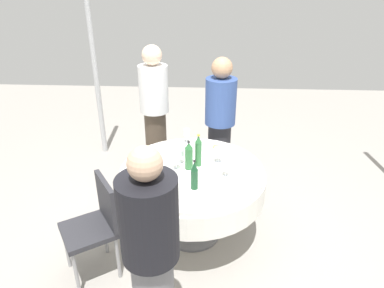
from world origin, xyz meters
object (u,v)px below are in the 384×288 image
object	(u,v)px
plate_north	(151,164)
wine_glass_east	(226,165)
bottle_green_front	(198,151)
plate_inner	(217,148)
dining_table	(192,183)
bottle_green_near	(189,156)
bottle_dark_green_left	(194,176)
wine_glass_far	(187,133)
person_front	(151,259)
person_left	(220,124)
wine_glass_outer	(181,153)
plate_outer	(157,183)
chair_rear	(97,221)
wine_glass_mid	(218,152)
wine_glass_rear	(176,159)
person_near	(155,111)

from	to	relation	value
plate_north	wine_glass_east	bearing A→B (deg)	166.71
bottle_green_front	plate_inner	xyz separation A→B (m)	(-0.18, -0.34, -0.13)
dining_table	bottle_green_near	xyz separation A→B (m)	(0.03, 0.00, 0.28)
bottle_dark_green_left	bottle_green_front	xyz separation A→B (m)	(-0.02, -0.39, 0.02)
wine_glass_far	person_front	distance (m)	1.73
bottle_green_front	wine_glass_east	xyz separation A→B (m)	(-0.25, 0.19, -0.03)
person_left	person_front	xyz separation A→B (m)	(0.44, 2.07, -0.02)
plate_north	wine_glass_outer	bearing A→B (deg)	-171.40
plate_outer	wine_glass_outer	bearing A→B (deg)	-114.77
person_front	chair_rear	bearing A→B (deg)	-41.21
person_front	plate_outer	bearing A→B (deg)	-75.12
wine_glass_mid	wine_glass_outer	size ratio (longest dim) A/B	1.02
wine_glass_rear	plate_inner	size ratio (longest dim) A/B	0.62
bottle_green_near	plate_outer	xyz separation A→B (m)	(0.25, 0.27, -0.12)
bottle_green_front	plate_inner	bearing A→B (deg)	-117.41
chair_rear	wine_glass_mid	bearing A→B (deg)	-91.24
bottle_dark_green_left	plate_north	bearing A→B (deg)	-40.57
plate_north	dining_table	bearing A→B (deg)	173.55
wine_glass_mid	wine_glass_rear	xyz separation A→B (m)	(0.38, 0.15, -0.01)
bottle_dark_green_left	person_front	size ratio (longest dim) A/B	0.17
wine_glass_mid	chair_rear	bearing A→B (deg)	32.70
bottle_green_near	person_front	xyz separation A→B (m)	(0.15, 1.18, -0.06)
person_left	person_front	distance (m)	2.11
dining_table	bottle_green_front	size ratio (longest dim) A/B	4.30
wine_glass_rear	wine_glass_mid	bearing A→B (deg)	-159.03
wine_glass_rear	plate_inner	world-z (taller)	wine_glass_rear
bottle_dark_green_left	plate_inner	xyz separation A→B (m)	(-0.19, -0.73, -0.11)
chair_rear	person_left	bearing A→B (deg)	-70.18
chair_rear	wine_glass_far	bearing A→B (deg)	-66.41
bottle_green_near	plate_inner	size ratio (longest dim) A/B	1.25
dining_table	wine_glass_east	xyz separation A→B (m)	(-0.30, 0.12, 0.26)
bottle_dark_green_left	plate_inner	world-z (taller)	bottle_dark_green_left
wine_glass_far	wine_glass_outer	distance (m)	0.46
bottle_green_front	wine_glass_rear	bearing A→B (deg)	23.18
wine_glass_rear	plate_outer	xyz separation A→B (m)	(0.14, 0.26, -0.09)
bottle_green_near	plate_north	bearing A→B (deg)	-7.45
wine_glass_mid	person_left	size ratio (longest dim) A/B	0.10
wine_glass_far	chair_rear	distance (m)	1.28
wine_glass_rear	chair_rear	size ratio (longest dim) A/B	0.16
bottle_green_front	plate_outer	xyz separation A→B (m)	(0.33, 0.34, -0.13)
plate_outer	bottle_dark_green_left	bearing A→B (deg)	172.52
bottle_dark_green_left	wine_glass_far	xyz separation A→B (m)	(0.12, -0.86, -0.01)
wine_glass_east	bottle_green_near	bearing A→B (deg)	-19.30
wine_glass_outer	chair_rear	world-z (taller)	wine_glass_outer
bottle_green_near	wine_glass_far	xyz separation A→B (m)	(0.06, -0.54, -0.02)
person_near	chair_rear	xyz separation A→B (m)	(0.24, 1.62, -0.35)
wine_glass_far	wine_glass_mid	bearing A→B (deg)	128.20
wine_glass_outer	chair_rear	xyz separation A→B (m)	(0.64, 0.59, -0.33)
wine_glass_outer	person_near	size ratio (longest dim) A/B	0.09
bottle_dark_green_left	person_front	bearing A→B (deg)	76.32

